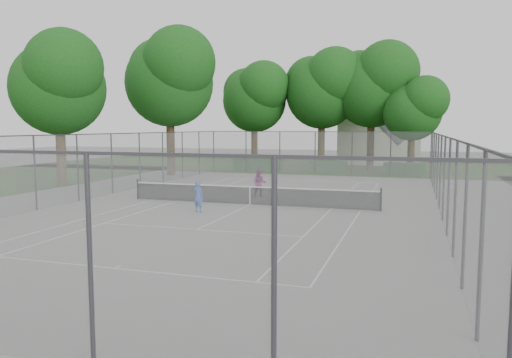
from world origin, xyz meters
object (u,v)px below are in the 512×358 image
(girl_player, at_px, (198,197))
(woman_player, at_px, (259,183))
(tennis_net, at_px, (250,195))
(house, at_px, (380,125))

(girl_player, relative_size, woman_player, 0.91)
(tennis_net, relative_size, woman_player, 8.13)
(girl_player, xyz_separation_m, woman_player, (1.22, 5.46, 0.07))
(tennis_net, height_order, woman_player, woman_player)
(tennis_net, distance_m, house, 31.25)
(house, height_order, woman_player, house)
(tennis_net, distance_m, woman_player, 2.66)
(house, bearing_deg, woman_player, -99.32)
(girl_player, bearing_deg, tennis_net, -104.60)
(house, relative_size, woman_player, 6.42)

